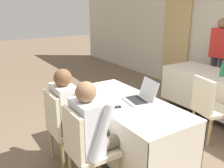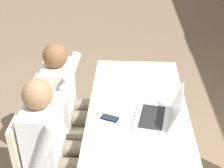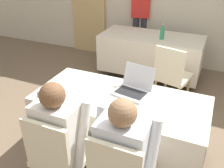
{
  "view_description": "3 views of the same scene",
  "coord_description": "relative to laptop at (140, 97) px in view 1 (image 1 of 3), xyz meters",
  "views": [
    {
      "loc": [
        2.22,
        -1.62,
        1.83
      ],
      "look_at": [
        0.0,
        -0.2,
        0.98
      ],
      "focal_mm": 40.0,
      "sensor_mm": 36.0,
      "label": 1
    },
    {
      "loc": [
        1.91,
        -0.1,
        2.16
      ],
      "look_at": [
        0.0,
        -0.2,
        0.98
      ],
      "focal_mm": 50.0,
      "sensor_mm": 36.0,
      "label": 2
    },
    {
      "loc": [
        0.75,
        -1.93,
        2.01
      ],
      "look_at": [
        0.0,
        -0.2,
        0.98
      ],
      "focal_mm": 40.0,
      "sensor_mm": 36.0,
      "label": 3
    }
  ],
  "objects": [
    {
      "name": "person_white_shirt",
      "position": [
        0.2,
        -0.73,
        -0.12
      ],
      "size": [
        0.5,
        0.52,
        1.16
      ],
      "rotation": [
        0.0,
        0.0,
        3.14
      ],
      "color": "#665B4C",
      "rests_on": "ground_plane"
    },
    {
      "name": "ground_plane",
      "position": [
        -0.08,
        -0.15,
        -0.78
      ],
      "size": [
        24.0,
        24.0,
        0.0
      ],
      "primitive_type": "plane",
      "color": "brown"
    },
    {
      "name": "person_checkered_shirt",
      "position": [
        -0.36,
        -0.73,
        -0.12
      ],
      "size": [
        0.5,
        0.52,
        1.16
      ],
      "rotation": [
        0.0,
        0.0,
        3.14
      ],
      "color": "#665B4C",
      "rests_on": "ground_plane"
    },
    {
      "name": "chair_far_spare",
      "position": [
        0.2,
        1.06,
        -0.28
      ],
      "size": [
        0.53,
        0.53,
        0.9
      ],
      "rotation": [
        0.0,
        0.0,
        2.91
      ],
      "color": "tan",
      "rests_on": "ground_plane"
    },
    {
      "name": "laptop",
      "position": [
        0.0,
        0.0,
        0.0
      ],
      "size": [
        0.38,
        0.38,
        0.25
      ],
      "rotation": [
        0.0,
        0.0,
        -0.18
      ],
      "color": "#B7B7BC",
      "rests_on": "conference_table_near"
    },
    {
      "name": "curtain_panel",
      "position": [
        -1.86,
        2.52,
        0.55
      ],
      "size": [
        0.74,
        0.04,
        2.65
      ],
      "color": "tan",
      "rests_on": "ground_plane"
    },
    {
      "name": "chair_near_right",
      "position": [
        0.2,
        -0.84,
        -0.28
      ],
      "size": [
        0.44,
        0.44,
        0.9
      ],
      "rotation": [
        0.0,
        0.0,
        3.14
      ],
      "color": "tan",
      "rests_on": "ground_plane"
    },
    {
      "name": "chair_near_left",
      "position": [
        -0.36,
        -0.84,
        -0.28
      ],
      "size": [
        0.44,
        0.44,
        0.9
      ],
      "rotation": [
        0.0,
        0.0,
        3.14
      ],
      "color": "tan",
      "rests_on": "ground_plane"
    },
    {
      "name": "paper_beside_laptop",
      "position": [
        0.45,
        -0.1,
        -0.05
      ],
      "size": [
        0.24,
        0.32,
        0.0
      ],
      "rotation": [
        0.0,
        0.0,
        0.1
      ],
      "color": "white",
      "rests_on": "conference_table_near"
    },
    {
      "name": "cell_phone",
      "position": [
        0.0,
        -0.36,
        -0.04
      ],
      "size": [
        0.11,
        0.15,
        0.01
      ],
      "rotation": [
        0.0,
        0.0,
        -0.36
      ],
      "color": "black",
      "rests_on": "conference_table_near"
    },
    {
      "name": "person_red_shirt",
      "position": [
        -0.75,
        2.55,
        0.13
      ],
      "size": [
        0.37,
        0.27,
        1.59
      ],
      "rotation": [
        0.0,
        0.0,
        0.21
      ],
      "color": "#33333D",
      "rests_on": "ground_plane"
    },
    {
      "name": "paper_centre_table",
      "position": [
        -0.3,
        -0.1,
        -0.05
      ],
      "size": [
        0.3,
        0.35,
        0.0
      ],
      "rotation": [
        0.0,
        0.0,
        0.35
      ],
      "color": "white",
      "rests_on": "conference_table_near"
    },
    {
      "name": "conference_table_near",
      "position": [
        -0.08,
        -0.15,
        -0.23
      ],
      "size": [
        1.69,
        0.76,
        0.73
      ],
      "color": "beige",
      "rests_on": "ground_plane"
    },
    {
      "name": "conference_table_far",
      "position": [
        -0.32,
        1.87,
        -0.23
      ],
      "size": [
        1.69,
        0.76,
        0.73
      ],
      "color": "beige",
      "rests_on": "ground_plane"
    },
    {
      "name": "water_bottle",
      "position": [
        -0.13,
        1.77,
        0.06
      ],
      "size": [
        0.07,
        0.07,
        0.25
      ],
      "color": "#288456",
      "rests_on": "conference_table_far"
    }
  ]
}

